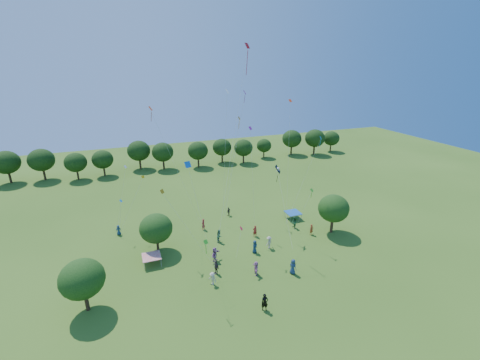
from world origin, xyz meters
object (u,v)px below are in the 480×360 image
Objects in this scene: tent_red_stripe at (151,256)px; tent_blue at (293,213)px; man_in_black at (265,302)px; pirate_kite at (278,170)px; near_tree_east at (334,208)px; near_tree_north at (156,228)px; near_tree_west at (82,279)px; red_high_kite at (242,86)px.

tent_red_stripe is 1.00× the size of tent_blue.
tent_red_stripe is 15.52m from man_in_black.
man_in_black reaches higher than tent_blue.
near_tree_east is at bearing -18.99° from pirate_kite.
near_tree_north reaches higher than man_in_black.
near_tree_north is 21.49m from tent_blue.
near_tree_north reaches higher than tent_red_stripe.
near_tree_west is 11.63m from near_tree_north.
tent_red_stripe is (-25.48, 1.02, -2.79)m from near_tree_east.
near_tree_east is 0.65× the size of pirate_kite.
man_in_black is at bearing -50.92° from tent_red_stripe.
near_tree_north is 3.69m from tent_red_stripe.
near_tree_east reaches higher than tent_blue.
pirate_kite is at bearing -145.66° from tent_blue.
red_high_kite is at bearing 11.49° from tent_red_stripe.
tent_blue is 10.21m from pirate_kite.
near_tree_north is at bearing 133.67° from man_in_black.
man_in_black is at bearing -20.45° from near_tree_west.
pirate_kite is (16.69, -1.02, 6.25)m from near_tree_north.
near_tree_west is 0.63× the size of pirate_kite.
tent_red_stripe is 23.59m from red_high_kite.
near_tree_west is 0.23× the size of red_high_kite.
man_in_black is (-12.53, -16.81, -0.09)m from tent_blue.
pirate_kite is 0.37× the size of red_high_kite.
man_in_black is (8.74, -14.71, -2.41)m from near_tree_north.
tent_blue is at bearing 66.29° from man_in_black.
near_tree_west is 2.57× the size of tent_blue.
near_tree_west is 32.71m from near_tree_east.
red_high_kite is (-4.97, 0.95, 11.10)m from pirate_kite.
near_tree_west is at bearing -163.10° from pirate_kite.
near_tree_north is at bearing 179.65° from red_high_kite.
red_high_kite is (12.76, 2.59, 19.67)m from tent_red_stripe.
near_tree_west reaches higher than tent_blue.
near_tree_east reaches higher than near_tree_west.
near_tree_west is 27.31m from red_high_kite.
red_high_kite is at bearing 91.47° from man_in_black.
near_tree_west is at bearing -160.04° from tent_blue.
near_tree_north is 2.40× the size of tent_blue.
near_tree_east is 2.64× the size of tent_blue.
man_in_black is (-15.69, -11.03, -2.87)m from near_tree_east.
near_tree_north is 0.91× the size of near_tree_east.
near_tree_east reaches higher than near_tree_north.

